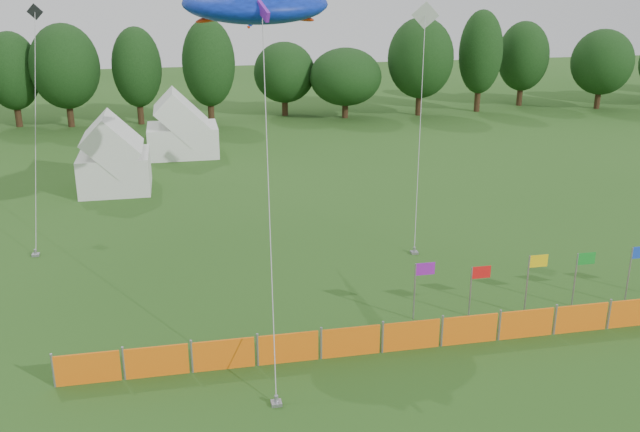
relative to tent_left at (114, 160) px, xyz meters
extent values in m
cylinder|color=#382314|center=(-8.52, 18.85, -0.52)|extent=(0.50, 0.50, 2.38)
ellipsoid|color=black|center=(-8.52, 18.85, 2.59)|extent=(4.09, 4.09, 5.35)
cylinder|color=#382314|center=(-4.54, 18.02, -0.42)|extent=(0.50, 0.50, 2.57)
ellipsoid|color=black|center=(-4.54, 18.02, 2.94)|extent=(5.20, 5.20, 5.79)
cylinder|color=#382314|center=(0.77, 17.96, -0.48)|extent=(0.50, 0.50, 2.46)
ellipsoid|color=black|center=(0.77, 17.96, 2.74)|extent=(3.78, 3.78, 5.55)
cylinder|color=#382314|center=(6.22, 16.56, -0.38)|extent=(0.50, 0.50, 2.66)
ellipsoid|color=black|center=(6.22, 16.56, 3.10)|extent=(4.05, 4.05, 5.99)
cylinder|color=#382314|center=(12.49, 19.17, -0.72)|extent=(0.50, 0.50, 1.98)
ellipsoid|color=black|center=(12.49, 19.17, 1.87)|extent=(5.06, 5.06, 4.46)
cylinder|color=#382314|center=(17.20, 17.20, -0.78)|extent=(0.50, 0.50, 1.86)
ellipsoid|color=black|center=(17.20, 17.20, 1.65)|extent=(5.86, 5.86, 4.18)
cylinder|color=#382314|center=(23.48, 17.01, -0.40)|extent=(0.50, 0.50, 2.62)
ellipsoid|color=black|center=(23.48, 17.01, 3.02)|extent=(5.41, 5.41, 5.89)
cylinder|color=#382314|center=(28.99, 17.63, -0.32)|extent=(0.50, 0.50, 2.78)
ellipsoid|color=black|center=(28.99, 17.63, 3.31)|extent=(3.67, 3.67, 6.26)
cylinder|color=#382314|center=(33.87, 19.52, -0.50)|extent=(0.50, 0.50, 2.42)
ellipsoid|color=black|center=(33.87, 19.52, 2.66)|extent=(4.46, 4.46, 5.44)
cylinder|color=#382314|center=(39.90, 16.77, -0.59)|extent=(0.50, 0.50, 2.24)
ellipsoid|color=black|center=(39.90, 16.77, 2.33)|extent=(5.26, 5.26, 5.03)
cube|color=white|center=(0.00, 0.00, -0.67)|extent=(3.76, 3.76, 2.07)
cube|color=white|center=(3.84, 7.23, -0.72)|extent=(4.50, 3.60, 1.98)
cube|color=orange|center=(0.44, -20.17, -1.21)|extent=(1.90, 0.06, 1.00)
cube|color=orange|center=(2.44, -20.17, -1.21)|extent=(1.90, 0.06, 1.00)
cube|color=orange|center=(4.44, -20.17, -1.21)|extent=(1.90, 0.06, 1.00)
cube|color=orange|center=(6.44, -20.17, -1.21)|extent=(1.90, 0.06, 1.00)
cube|color=orange|center=(8.44, -20.17, -1.21)|extent=(1.90, 0.06, 1.00)
cube|color=orange|center=(10.44, -20.17, -1.21)|extent=(1.90, 0.06, 1.00)
cube|color=orange|center=(12.44, -20.17, -1.21)|extent=(1.90, 0.06, 1.00)
cube|color=orange|center=(14.44, -20.17, -1.21)|extent=(1.90, 0.06, 1.00)
cube|color=orange|center=(16.44, -20.17, -1.21)|extent=(1.90, 0.06, 1.00)
cube|color=orange|center=(18.44, -20.17, -1.21)|extent=(1.90, 0.06, 1.00)
cylinder|color=gray|center=(11.21, -18.17, -0.65)|extent=(0.06, 0.06, 2.11)
cube|color=purple|center=(11.56, -18.17, 0.18)|extent=(0.70, 0.02, 0.45)
cylinder|color=gray|center=(13.21, -18.34, -0.77)|extent=(0.06, 0.06, 1.88)
cube|color=red|center=(13.56, -18.34, -0.05)|extent=(0.70, 0.02, 0.45)
cylinder|color=gray|center=(15.21, -18.58, -0.59)|extent=(0.06, 0.06, 2.23)
cube|color=yellow|center=(15.56, -18.58, 0.30)|extent=(0.70, 0.02, 0.45)
cylinder|color=gray|center=(17.21, -18.35, -0.68)|extent=(0.06, 0.06, 2.06)
cube|color=#148C26|center=(17.56, -18.35, 0.13)|extent=(0.70, 0.02, 0.45)
cylinder|color=gray|center=(19.21, -18.57, -0.59)|extent=(0.06, 0.06, 2.23)
ellipsoid|color=#0F30D6|center=(6.57, -12.98, 8.78)|extent=(5.66, 4.52, 1.85)
ellipsoid|color=red|center=(5.16, -12.80, 8.29)|extent=(1.55, 0.68, 0.24)
ellipsoid|color=red|center=(7.98, -12.80, 8.29)|extent=(1.55, 0.68, 0.24)
cube|color=purple|center=(6.57, -15.01, 8.60)|extent=(0.37, 0.96, 0.70)
cylinder|color=#A5A5A5|center=(6.16, -18.55, 3.39)|extent=(0.86, 7.68, 10.20)
cube|color=gray|center=(5.74, -22.38, -1.66)|extent=(0.30, 0.30, 0.10)
cube|color=silver|center=(14.92, -7.58, 7.94)|extent=(1.26, 0.35, 1.26)
cylinder|color=#A5A5A5|center=(14.06, -9.97, 3.12)|extent=(1.75, 4.82, 9.66)
cube|color=gray|center=(13.21, -12.36, -1.66)|extent=(0.30, 0.30, 0.10)
cube|color=black|center=(-2.94, -1.29, 7.95)|extent=(0.82, 0.24, 0.82)
cylinder|color=#A5A5A5|center=(-2.86, -5.33, 3.12)|extent=(0.17, 8.09, 9.68)
cube|color=gray|center=(-2.79, -9.36, -1.66)|extent=(0.30, 0.30, 0.10)
camera|label=1|loc=(3.50, -39.52, 9.93)|focal=40.00mm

